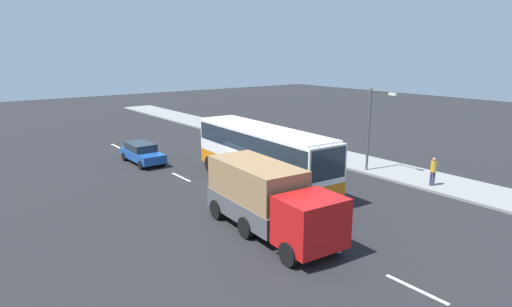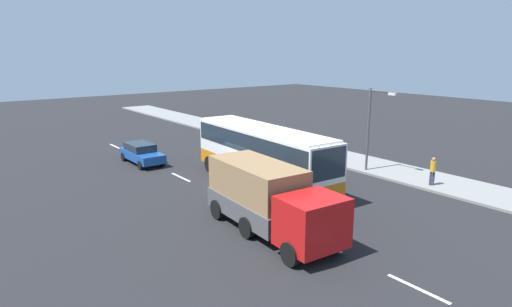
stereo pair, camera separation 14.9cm
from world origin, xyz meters
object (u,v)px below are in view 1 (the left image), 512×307
Objects in this scene: car_blue_saloon at (142,153)px; coach_bus at (263,150)px; cargo_truck at (268,198)px; car_silver_hatch at (223,140)px; pedestrian_near_curb at (433,169)px; street_lamp at (372,123)px.

coach_bus is at bearing 20.90° from car_blue_saloon.
cargo_truck is 17.48m from car_silver_hatch.
coach_bus reaches higher than cargo_truck.
pedestrian_near_curb reaches higher than car_blue_saloon.
street_lamp is (2.15, 7.51, 1.20)m from coach_bus.
street_lamp is (12.12, 3.86, 2.64)m from car_silver_hatch.
car_silver_hatch is 0.81× the size of street_lamp.
street_lamp reaches higher than car_silver_hatch.
cargo_truck is 15.32m from car_blue_saloon.
car_blue_saloon is 1.00× the size of car_silver_hatch.
car_blue_saloon is at bearing -177.91° from cargo_truck.
cargo_truck reaches higher than pedestrian_near_curb.
car_silver_hatch is 2.61× the size of pedestrian_near_curb.
pedestrian_near_curb is (16.18, 11.42, 0.37)m from car_blue_saloon.
coach_bus is 10.71m from car_silver_hatch.
coach_bus reaches higher than car_silver_hatch.
car_silver_hatch is (-0.34, 7.28, 0.01)m from car_blue_saloon.
car_silver_hatch is 17.03m from pedestrian_near_curb.
coach_bus is at bearing -13.15° from car_silver_hatch.
street_lamp is at bearing 46.73° from pedestrian_near_curb.
coach_bus is at bearing 147.80° from cargo_truck.
car_blue_saloon is 7.29m from car_silver_hatch.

